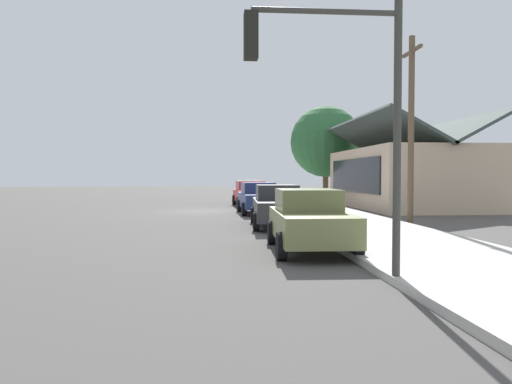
{
  "coord_description": "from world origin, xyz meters",
  "views": [
    {
      "loc": [
        26.82,
        0.38,
        1.95
      ],
      "look_at": [
        3.3,
        2.34,
        1.16
      ],
      "focal_mm": 34.39,
      "sensor_mm": 36.0,
      "label": 1
    }
  ],
  "objects_px": {
    "car_cherry": "(251,193)",
    "shade_tree": "(326,142)",
    "car_charcoal": "(277,205)",
    "car_seafoam": "(248,190)",
    "car_navy": "(259,198)",
    "fire_hydrant_red": "(292,205)",
    "traffic_light_main": "(339,88)",
    "utility_pole_wooden": "(411,126)",
    "car_olive": "(309,219)"
  },
  "relations": [
    {
      "from": "car_cherry",
      "to": "car_charcoal",
      "type": "xyz_separation_m",
      "value": [
        12.5,
        0.13,
        -0.0
      ]
    },
    {
      "from": "car_seafoam",
      "to": "car_navy",
      "type": "xyz_separation_m",
      "value": [
        12.08,
        -0.26,
        -0.0
      ]
    },
    {
      "from": "car_seafoam",
      "to": "car_navy",
      "type": "distance_m",
      "value": 12.08
    },
    {
      "from": "car_seafoam",
      "to": "car_charcoal",
      "type": "bearing_deg",
      "value": 2.67
    },
    {
      "from": "car_seafoam",
      "to": "utility_pole_wooden",
      "type": "height_order",
      "value": "utility_pole_wooden"
    },
    {
      "from": "car_navy",
      "to": "fire_hydrant_red",
      "type": "distance_m",
      "value": 1.82
    },
    {
      "from": "fire_hydrant_red",
      "to": "shade_tree",
      "type": "bearing_deg",
      "value": 160.72
    },
    {
      "from": "car_olive",
      "to": "utility_pole_wooden",
      "type": "height_order",
      "value": "utility_pole_wooden"
    },
    {
      "from": "car_seafoam",
      "to": "utility_pole_wooden",
      "type": "relative_size",
      "value": 0.62
    },
    {
      "from": "car_cherry",
      "to": "car_navy",
      "type": "height_order",
      "value": "same"
    },
    {
      "from": "car_navy",
      "to": "car_seafoam",
      "type": "bearing_deg",
      "value": 176.56
    },
    {
      "from": "car_seafoam",
      "to": "utility_pole_wooden",
      "type": "distance_m",
      "value": 19.06
    },
    {
      "from": "car_navy",
      "to": "utility_pole_wooden",
      "type": "xyz_separation_m",
      "value": [
        5.95,
        5.6,
        3.11
      ]
    },
    {
      "from": "car_cherry",
      "to": "car_navy",
      "type": "xyz_separation_m",
      "value": [
        6.07,
        -0.02,
        -0.0
      ]
    },
    {
      "from": "car_cherry",
      "to": "shade_tree",
      "type": "height_order",
      "value": "shade_tree"
    },
    {
      "from": "utility_pole_wooden",
      "to": "fire_hydrant_red",
      "type": "xyz_separation_m",
      "value": [
        -5.12,
        -4.0,
        -3.43
      ]
    },
    {
      "from": "traffic_light_main",
      "to": "fire_hydrant_red",
      "type": "xyz_separation_m",
      "value": [
        -15.72,
        1.66,
        -2.99
      ]
    },
    {
      "from": "shade_tree",
      "to": "traffic_light_main",
      "type": "height_order",
      "value": "shade_tree"
    },
    {
      "from": "car_cherry",
      "to": "car_charcoal",
      "type": "height_order",
      "value": "same"
    },
    {
      "from": "fire_hydrant_red",
      "to": "traffic_light_main",
      "type": "bearing_deg",
      "value": -6.03
    },
    {
      "from": "car_charcoal",
      "to": "traffic_light_main",
      "type": "distance_m",
      "value": 10.47
    },
    {
      "from": "car_navy",
      "to": "shade_tree",
      "type": "relative_size",
      "value": 0.6
    },
    {
      "from": "car_olive",
      "to": "traffic_light_main",
      "type": "height_order",
      "value": "traffic_light_main"
    },
    {
      "from": "car_charcoal",
      "to": "shade_tree",
      "type": "height_order",
      "value": "shade_tree"
    },
    {
      "from": "car_charcoal",
      "to": "car_olive",
      "type": "xyz_separation_m",
      "value": [
        6.08,
        0.06,
        -0.0
      ]
    },
    {
      "from": "shade_tree",
      "to": "fire_hydrant_red",
      "type": "xyz_separation_m",
      "value": [
        13.98,
        -4.89,
        -4.12
      ]
    },
    {
      "from": "car_seafoam",
      "to": "shade_tree",
      "type": "relative_size",
      "value": 0.62
    },
    {
      "from": "utility_pole_wooden",
      "to": "car_olive",
      "type": "bearing_deg",
      "value": -39.37
    },
    {
      "from": "utility_pole_wooden",
      "to": "fire_hydrant_red",
      "type": "height_order",
      "value": "utility_pole_wooden"
    },
    {
      "from": "traffic_light_main",
      "to": "utility_pole_wooden",
      "type": "bearing_deg",
      "value": 151.91
    },
    {
      "from": "car_olive",
      "to": "traffic_light_main",
      "type": "distance_m",
      "value": 4.86
    },
    {
      "from": "car_charcoal",
      "to": "car_seafoam",
      "type": "bearing_deg",
      "value": -177.76
    },
    {
      "from": "traffic_light_main",
      "to": "fire_hydrant_red",
      "type": "distance_m",
      "value": 16.09
    },
    {
      "from": "traffic_light_main",
      "to": "car_charcoal",
      "type": "bearing_deg",
      "value": 178.79
    },
    {
      "from": "car_charcoal",
      "to": "fire_hydrant_red",
      "type": "bearing_deg",
      "value": 168.1
    },
    {
      "from": "car_charcoal",
      "to": "utility_pole_wooden",
      "type": "height_order",
      "value": "utility_pole_wooden"
    },
    {
      "from": "car_seafoam",
      "to": "car_navy",
      "type": "bearing_deg",
      "value": 1.78
    },
    {
      "from": "shade_tree",
      "to": "traffic_light_main",
      "type": "bearing_deg",
      "value": -12.43
    },
    {
      "from": "fire_hydrant_red",
      "to": "car_cherry",
      "type": "bearing_deg",
      "value": -167.16
    },
    {
      "from": "car_navy",
      "to": "utility_pole_wooden",
      "type": "bearing_deg",
      "value": 41.04
    },
    {
      "from": "shade_tree",
      "to": "car_seafoam",
      "type": "bearing_deg",
      "value": -80.25
    },
    {
      "from": "car_seafoam",
      "to": "traffic_light_main",
      "type": "distance_m",
      "value": 28.76
    },
    {
      "from": "car_seafoam",
      "to": "car_cherry",
      "type": "bearing_deg",
      "value": 0.76
    },
    {
      "from": "traffic_light_main",
      "to": "fire_hydrant_red",
      "type": "bearing_deg",
      "value": 173.97
    },
    {
      "from": "shade_tree",
      "to": "car_olive",
      "type": "bearing_deg",
      "value": -13.74
    },
    {
      "from": "traffic_light_main",
      "to": "car_navy",
      "type": "bearing_deg",
      "value": 179.78
    },
    {
      "from": "car_cherry",
      "to": "shade_tree",
      "type": "distance_m",
      "value": 10.31
    },
    {
      "from": "car_navy",
      "to": "traffic_light_main",
      "type": "bearing_deg",
      "value": -2.44
    },
    {
      "from": "shade_tree",
      "to": "utility_pole_wooden",
      "type": "distance_m",
      "value": 19.13
    },
    {
      "from": "shade_tree",
      "to": "car_charcoal",
      "type": "bearing_deg",
      "value": -17.93
    }
  ]
}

